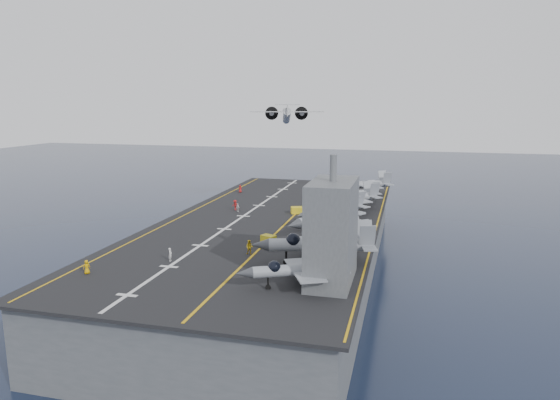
% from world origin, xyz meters
% --- Properties ---
extents(ground, '(500.00, 500.00, 0.00)m').
position_xyz_m(ground, '(0.00, 0.00, 0.00)').
color(ground, '#142135').
rests_on(ground, ground).
extents(hull, '(36.00, 90.00, 10.00)m').
position_xyz_m(hull, '(0.00, 0.00, 5.00)').
color(hull, '#56595E').
rests_on(hull, ground).
extents(flight_deck, '(38.00, 92.00, 0.40)m').
position_xyz_m(flight_deck, '(0.00, 0.00, 10.20)').
color(flight_deck, black).
rests_on(flight_deck, hull).
extents(foul_line, '(0.35, 90.00, 0.02)m').
position_xyz_m(foul_line, '(3.00, 0.00, 10.42)').
color(foul_line, gold).
rests_on(foul_line, flight_deck).
extents(landing_centerline, '(0.50, 90.00, 0.02)m').
position_xyz_m(landing_centerline, '(-6.00, 0.00, 10.42)').
color(landing_centerline, silver).
rests_on(landing_centerline, flight_deck).
extents(deck_edge_port, '(0.25, 90.00, 0.02)m').
position_xyz_m(deck_edge_port, '(-17.00, 0.00, 10.42)').
color(deck_edge_port, gold).
rests_on(deck_edge_port, flight_deck).
extents(deck_edge_stbd, '(0.25, 90.00, 0.02)m').
position_xyz_m(deck_edge_stbd, '(18.50, 0.00, 10.42)').
color(deck_edge_stbd, gold).
rests_on(deck_edge_stbd, flight_deck).
extents(island_superstructure, '(5.00, 10.00, 15.00)m').
position_xyz_m(island_superstructure, '(15.00, -30.00, 17.90)').
color(island_superstructure, '#56595E').
rests_on(island_superstructure, flight_deck).
extents(fighter_jet_0, '(15.17, 13.21, 4.42)m').
position_xyz_m(fighter_jet_0, '(11.68, -32.80, 12.61)').
color(fighter_jet_0, '#99A0AA').
rests_on(fighter_jet_0, flight_deck).
extents(fighter_jet_1, '(18.31, 14.48, 5.59)m').
position_xyz_m(fighter_jet_1, '(12.71, -24.11, 13.20)').
color(fighter_jet_1, '#9BA5AC').
rests_on(fighter_jet_1, flight_deck).
extents(fighter_jet_2, '(15.23, 14.66, 4.42)m').
position_xyz_m(fighter_jet_2, '(13.11, -18.06, 12.61)').
color(fighter_jet_2, '#8F979D').
rests_on(fighter_jet_2, flight_deck).
extents(fighter_jet_3, '(17.13, 18.75, 5.42)m').
position_xyz_m(fighter_jet_3, '(10.90, -7.80, 13.11)').
color(fighter_jet_3, gray).
rests_on(fighter_jet_3, flight_deck).
extents(fighter_jet_4, '(17.11, 18.07, 5.23)m').
position_xyz_m(fighter_jet_4, '(11.11, -1.13, 13.02)').
color(fighter_jet_4, '#969CA4').
rests_on(fighter_jet_4, flight_deck).
extents(fighter_jet_5, '(18.39, 17.47, 5.33)m').
position_xyz_m(fighter_jet_5, '(11.96, 9.68, 13.06)').
color(fighter_jet_5, '#9AA3AA').
rests_on(fighter_jet_5, flight_deck).
extents(fighter_jet_6, '(15.88, 14.08, 4.61)m').
position_xyz_m(fighter_jet_6, '(12.24, 16.80, 12.70)').
color(fighter_jet_6, '#9399A2').
rests_on(fighter_jet_6, flight_deck).
extents(fighter_jet_7, '(18.31, 16.60, 5.30)m').
position_xyz_m(fighter_jet_7, '(13.48, 26.68, 13.05)').
color(fighter_jet_7, '#98A2A9').
rests_on(fighter_jet_7, flight_deck).
extents(tow_cart_a, '(2.47, 2.09, 1.26)m').
position_xyz_m(tow_cart_a, '(3.47, -16.36, 11.03)').
color(tow_cart_a, gold).
rests_on(tow_cart_a, flight_deck).
extents(tow_cart_b, '(2.47, 2.04, 1.27)m').
position_xyz_m(tow_cart_b, '(3.09, 4.77, 11.03)').
color(tow_cart_b, yellow).
rests_on(tow_cart_b, flight_deck).
extents(tow_cart_c, '(2.46, 2.02, 1.27)m').
position_xyz_m(tow_cart_c, '(4.20, 18.93, 11.04)').
color(tow_cart_c, '#ECB50C').
rests_on(tow_cart_c, flight_deck).
extents(crew_0, '(1.24, 1.24, 1.76)m').
position_xyz_m(crew_0, '(-14.55, -34.96, 11.28)').
color(crew_0, '#DEA305').
rests_on(crew_0, flight_deck).
extents(crew_3, '(1.41, 1.16, 2.02)m').
position_xyz_m(crew_3, '(-9.28, 4.71, 11.41)').
color(crew_3, '#B21919').
rests_on(crew_3, flight_deck).
extents(crew_4, '(1.16, 1.06, 1.61)m').
position_xyz_m(crew_4, '(-8.25, 3.33, 11.21)').
color(crew_4, silver).
rests_on(crew_4, flight_deck).
extents(crew_5, '(1.23, 0.99, 1.78)m').
position_xyz_m(crew_5, '(-14.68, 23.48, 11.29)').
color(crew_5, '#B21919').
rests_on(crew_5, flight_deck).
extents(crew_6, '(0.88, 1.18, 1.80)m').
position_xyz_m(crew_6, '(-6.92, -27.73, 11.30)').
color(crew_6, silver).
rests_on(crew_6, flight_deck).
extents(crew_7, '(1.23, 0.82, 2.05)m').
position_xyz_m(crew_7, '(2.40, -22.28, 11.42)').
color(crew_7, yellow).
rests_on(crew_7, flight_deck).
extents(transport_plane, '(23.34, 18.75, 4.83)m').
position_xyz_m(transport_plane, '(-9.99, 50.19, 27.43)').
color(transport_plane, white).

